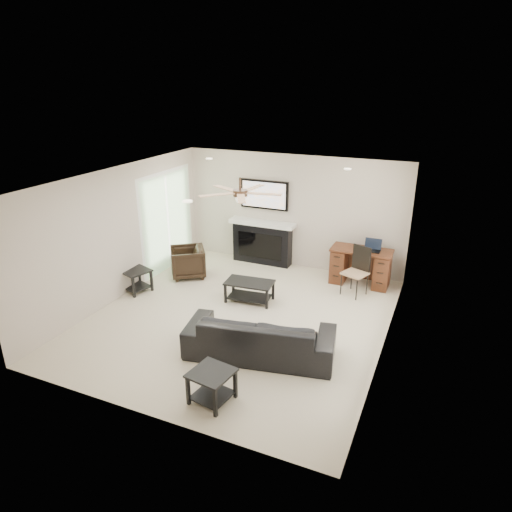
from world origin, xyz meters
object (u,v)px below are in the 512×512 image
(sofa, at_px, (260,336))
(desk, at_px, (360,267))
(fireplace_unit, at_px, (262,223))
(coffee_table, at_px, (249,291))
(armchair, at_px, (188,262))

(sofa, distance_m, desk, 3.35)
(desk, bearing_deg, fireplace_unit, 173.28)
(coffee_table, bearing_deg, armchair, 156.51)
(sofa, distance_m, armchair, 3.37)
(armchair, xyz_separation_m, coffee_table, (1.70, -0.55, -0.12))
(fireplace_unit, bearing_deg, sofa, -67.58)
(sofa, bearing_deg, desk, -115.76)
(fireplace_unit, xyz_separation_m, desk, (2.31, -0.27, -0.57))
(desk, bearing_deg, coffee_table, -137.25)
(fireplace_unit, bearing_deg, coffee_table, -74.00)
(coffee_table, xyz_separation_m, desk, (1.77, 1.63, 0.18))
(armchair, bearing_deg, coffee_table, 36.72)
(armchair, height_order, coffee_table, armchair)
(armchair, relative_size, fireplace_unit, 0.37)
(armchair, height_order, desk, desk)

